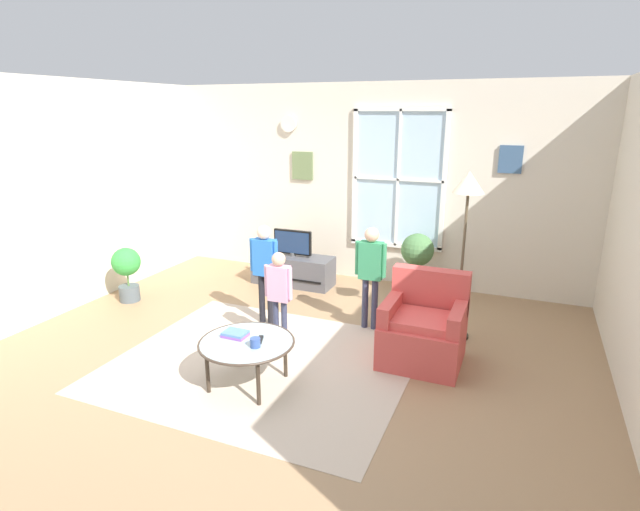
% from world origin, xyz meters
% --- Properties ---
extents(ground_plane, '(6.59, 5.89, 0.02)m').
position_xyz_m(ground_plane, '(0.00, 0.00, -0.01)').
color(ground_plane, '#9E7A56').
extents(back_wall, '(5.99, 0.17, 2.75)m').
position_xyz_m(back_wall, '(0.02, 2.70, 1.38)').
color(back_wall, beige).
rests_on(back_wall, ground_plane).
extents(side_wall_left, '(0.12, 5.29, 2.75)m').
position_xyz_m(side_wall_left, '(-3.05, 0.00, 1.38)').
color(side_wall_left, beige).
rests_on(side_wall_left, ground_plane).
extents(area_rug, '(2.81, 2.40, 0.01)m').
position_xyz_m(area_rug, '(-0.14, -0.20, 0.00)').
color(area_rug, '#C6B29E').
rests_on(area_rug, ground_plane).
extents(tv_stand, '(1.15, 0.44, 0.42)m').
position_xyz_m(tv_stand, '(-0.87, 2.01, 0.21)').
color(tv_stand, '#4C4C51').
rests_on(tv_stand, ground_plane).
extents(television, '(0.56, 0.08, 0.37)m').
position_xyz_m(television, '(-0.87, 2.00, 0.61)').
color(television, '#4C4C4C').
rests_on(television, tv_stand).
extents(armchair, '(0.76, 0.74, 0.87)m').
position_xyz_m(armchair, '(1.29, 0.47, 0.33)').
color(armchair, '#D14C47').
rests_on(armchair, ground_plane).
extents(coffee_table, '(0.86, 0.86, 0.43)m').
position_xyz_m(coffee_table, '(-0.07, -0.60, 0.40)').
color(coffee_table, '#99B2B7').
rests_on(coffee_table, ground_plane).
extents(book_stack, '(0.22, 0.16, 0.05)m').
position_xyz_m(book_stack, '(-0.21, -0.55, 0.45)').
color(book_stack, '#9456BA').
rests_on(book_stack, coffee_table).
extents(cup, '(0.09, 0.09, 0.08)m').
position_xyz_m(cup, '(0.06, -0.66, 0.47)').
color(cup, '#334C8C').
rests_on(cup, coffee_table).
extents(remote_near_books, '(0.09, 0.15, 0.02)m').
position_xyz_m(remote_near_books, '(0.04, -0.54, 0.43)').
color(remote_near_books, black).
rests_on(remote_near_books, coffee_table).
extents(person_pink_shirt, '(0.31, 0.14, 1.03)m').
position_xyz_m(person_pink_shirt, '(-0.14, 0.18, 0.64)').
color(person_pink_shirt, '#333851').
rests_on(person_pink_shirt, ground_plane).
extents(person_blue_shirt, '(0.35, 0.16, 1.16)m').
position_xyz_m(person_blue_shirt, '(-0.56, 0.66, 0.73)').
color(person_blue_shirt, black).
rests_on(person_blue_shirt, ground_plane).
extents(person_green_shirt, '(0.35, 0.16, 1.17)m').
position_xyz_m(person_green_shirt, '(0.58, 0.98, 0.74)').
color(person_green_shirt, '#333851').
rests_on(person_green_shirt, ground_plane).
extents(potted_plant_by_window, '(0.43, 0.43, 0.84)m').
position_xyz_m(potted_plant_by_window, '(0.83, 2.27, 0.51)').
color(potted_plant_by_window, '#4C565B').
rests_on(potted_plant_by_window, ground_plane).
extents(potted_plant_corner, '(0.36, 0.36, 0.71)m').
position_xyz_m(potted_plant_corner, '(-2.54, 0.60, 0.43)').
color(potted_plant_corner, '#4C565B').
rests_on(potted_plant_corner, ground_plane).
extents(floor_lamp, '(0.32, 0.32, 1.80)m').
position_xyz_m(floor_lamp, '(1.53, 1.14, 1.51)').
color(floor_lamp, black).
rests_on(floor_lamp, ground_plane).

